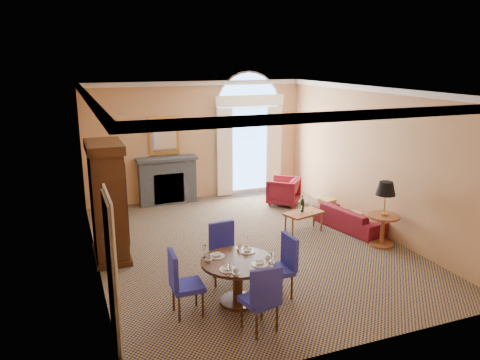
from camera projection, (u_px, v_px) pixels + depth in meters
name	position (u px, v px, depth m)	size (l,w,h in m)	color
ground	(249.00, 246.00, 9.72)	(7.50, 7.50, 0.00)	#141C40
room_envelope	(236.00, 122.00, 9.68)	(6.04, 7.52, 3.45)	tan
armoire	(108.00, 204.00, 8.91)	(0.66, 1.17, 2.29)	#331A0B
dining_table	(238.00, 271.00, 7.34)	(1.17, 1.17, 0.94)	#331A0B
dining_chair_north	(223.00, 248.00, 8.12)	(0.56, 0.56, 1.04)	navy
dining_chair_south	(263.00, 295.00, 6.52)	(0.55, 0.55, 1.04)	navy
dining_chair_east	(283.00, 262.00, 7.56)	(0.49, 0.47, 1.04)	navy
dining_chair_west	(181.00, 280.00, 6.97)	(0.49, 0.47, 1.04)	navy
sofa	(350.00, 218.00, 10.65)	(1.73, 0.68, 0.51)	maroon
armchair	(283.00, 191.00, 12.41)	(0.77, 0.79, 0.72)	maroon
coffee_table	(304.00, 213.00, 10.49)	(0.96, 0.69, 0.82)	brown
side_table	(384.00, 206.00, 9.54)	(0.66, 0.66, 1.35)	brown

